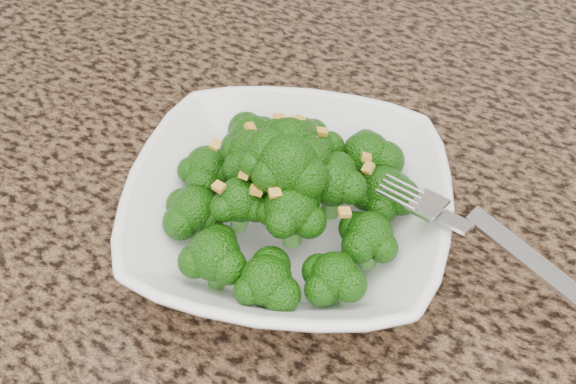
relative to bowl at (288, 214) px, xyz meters
The scene contains 4 objects.
bowl is the anchor object (origin of this frame).
broccoli_pile 0.06m from the bowl, ahead, with size 0.20×0.20×0.07m, color #164F09, non-canonical shape.
garlic_topping 0.10m from the bowl, ahead, with size 0.12×0.12×0.01m, color gold, non-canonical shape.
fork 0.12m from the bowl, 10.01° to the left, with size 0.20×0.03×0.01m, color silver, non-canonical shape.
Camera 1 is at (0.05, 0.08, 1.31)m, focal length 45.00 mm.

